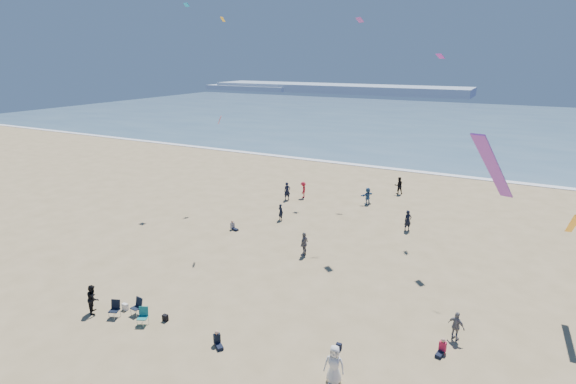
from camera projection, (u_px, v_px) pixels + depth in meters
The scene contains 12 objects.
ground at pixel (172, 374), 21.23m from camera, with size 220.00×220.00×0.00m, color tan.
ocean at pixel (458, 123), 101.74m from camera, with size 220.00×100.00×0.06m, color #476B84.
surf_line at pixel (405, 170), 59.36m from camera, with size 220.00×1.20×0.08m, color white.
headland_far at pixel (336, 88), 191.59m from camera, with size 110.00×20.00×3.20m, color #7A8EA8.
headland_near at pixel (250, 88), 205.35m from camera, with size 40.00×14.00×2.00m, color #7A8EA8.
standing_flyers at pixel (343, 253), 32.26m from camera, with size 37.18×41.86×1.94m.
seated_group at pixel (299, 326), 24.33m from camera, with size 19.96×17.11×0.84m.
chair_cluster at pixel (131, 311), 25.59m from camera, with size 2.79×1.52×1.00m.
white_tote at pixel (125, 307), 26.60m from camera, with size 0.35×0.20×0.40m, color white.
black_backpack at pixel (165, 318), 25.49m from camera, with size 0.30×0.22×0.38m, color black.
navy_bag at pixel (339, 346), 23.01m from camera, with size 0.28×0.18×0.34m, color black.
kites_aloft at pixel (479, 53), 23.28m from camera, with size 44.70×41.20×25.93m.
Camera 1 is at (13.16, -13.24, 14.39)m, focal length 28.00 mm.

